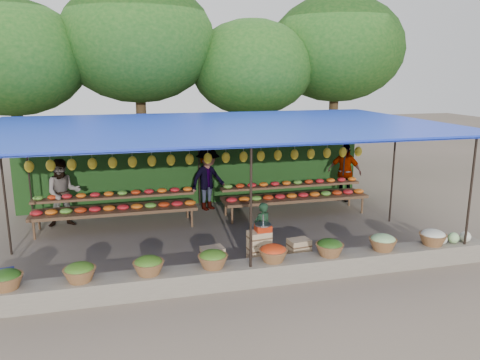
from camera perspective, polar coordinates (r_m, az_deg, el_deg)
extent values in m
plane|color=brown|center=(11.83, -2.55, -6.85)|extent=(60.00, 60.00, 0.00)
cube|color=#685F53|center=(9.28, 1.03, -11.29)|extent=(10.60, 0.55, 0.40)
cylinder|color=black|center=(8.71, 1.33, -4.48)|extent=(0.05, 0.05, 2.80)
cylinder|color=black|center=(10.99, 26.21, -2.14)|extent=(0.05, 0.05, 2.80)
cylinder|color=black|center=(11.49, -26.76, -1.58)|extent=(0.05, 0.05, 2.80)
cylinder|color=black|center=(13.25, 18.15, 0.96)|extent=(0.05, 0.05, 2.80)
cylinder|color=black|center=(14.27, -24.40, 1.26)|extent=(0.05, 0.05, 2.80)
cylinder|color=black|center=(14.22, -5.03, 2.35)|extent=(0.05, 0.05, 2.80)
cylinder|color=black|center=(15.72, 12.52, 3.11)|extent=(0.05, 0.05, 2.80)
cube|color=#1A35C3|center=(11.19, -2.69, 6.75)|extent=(10.80, 6.60, 0.04)
cube|color=#1A35C3|center=(9.29, -0.14, 4.35)|extent=(10.80, 2.19, 0.26)
cube|color=#1A35C3|center=(13.17, -4.48, 6.88)|extent=(10.80, 2.19, 0.26)
cylinder|color=#939397|center=(12.66, -3.95, 3.90)|extent=(9.60, 0.01, 0.01)
ellipsoid|color=yellow|center=(12.70, -24.32, 1.51)|extent=(0.23, 0.17, 0.30)
ellipsoid|color=yellow|center=(12.62, -22.09, 1.65)|extent=(0.23, 0.17, 0.30)
ellipsoid|color=yellow|center=(12.56, -19.83, 1.79)|extent=(0.23, 0.17, 0.30)
ellipsoid|color=yellow|center=(12.53, -17.56, 1.92)|extent=(0.23, 0.17, 0.30)
ellipsoid|color=yellow|center=(12.51, -15.27, 2.05)|extent=(0.23, 0.17, 0.30)
ellipsoid|color=yellow|center=(12.51, -12.98, 2.18)|extent=(0.23, 0.17, 0.30)
ellipsoid|color=yellow|center=(12.53, -10.70, 2.31)|extent=(0.23, 0.17, 0.30)
ellipsoid|color=yellow|center=(12.57, -8.42, 2.43)|extent=(0.23, 0.17, 0.30)
ellipsoid|color=yellow|center=(12.63, -6.17, 2.54)|extent=(0.23, 0.17, 0.30)
ellipsoid|color=yellow|center=(12.71, -3.93, 2.65)|extent=(0.23, 0.17, 0.30)
ellipsoid|color=yellow|center=(12.81, -1.73, 2.76)|extent=(0.23, 0.17, 0.30)
ellipsoid|color=yellow|center=(12.92, 0.43, 2.86)|extent=(0.23, 0.17, 0.30)
ellipsoid|color=yellow|center=(13.06, 2.56, 2.95)|extent=(0.23, 0.17, 0.30)
ellipsoid|color=yellow|center=(13.21, 4.63, 3.04)|extent=(0.23, 0.17, 0.30)
ellipsoid|color=yellow|center=(13.38, 6.66, 3.12)|extent=(0.23, 0.17, 0.30)
ellipsoid|color=yellow|center=(13.57, 8.64, 3.20)|extent=(0.23, 0.17, 0.30)
ellipsoid|color=yellow|center=(13.77, 10.55, 3.27)|extent=(0.23, 0.17, 0.30)
ellipsoid|color=yellow|center=(13.99, 12.42, 3.33)|extent=(0.23, 0.17, 0.30)
ellipsoid|color=yellow|center=(14.22, 14.22, 3.39)|extent=(0.23, 0.17, 0.30)
ellipsoid|color=#254C14|center=(9.06, -26.69, -10.49)|extent=(0.52, 0.52, 0.23)
ellipsoid|color=#3C681B|center=(8.86, -18.99, -10.28)|extent=(0.52, 0.52, 0.23)
ellipsoid|color=#3C681B|center=(8.83, -11.10, -9.87)|extent=(0.52, 0.52, 0.23)
ellipsoid|color=#3C681B|center=(8.96, -3.33, -9.29)|extent=(0.52, 0.52, 0.23)
ellipsoid|color=red|center=(9.25, 4.07, -8.58)|extent=(0.52, 0.52, 0.23)
ellipsoid|color=#254C14|center=(9.68, 10.89, -7.79)|extent=(0.52, 0.52, 0.23)
ellipsoid|color=#92C67B|center=(10.23, 17.03, -6.99)|extent=(0.52, 0.52, 0.23)
ellipsoid|color=beige|center=(10.88, 22.47, -6.21)|extent=(0.52, 0.52, 0.23)
cube|color=#1D4217|center=(14.49, -5.18, 1.95)|extent=(10.60, 0.06, 2.50)
cylinder|color=#362113|center=(17.13, -25.31, 4.94)|extent=(0.36, 0.36, 3.97)
ellipsoid|color=#103B10|center=(17.01, -26.14, 13.23)|extent=(4.77, 4.77, 3.69)
cylinder|color=#362113|center=(17.20, -11.89, 6.80)|extent=(0.36, 0.36, 4.48)
ellipsoid|color=#103B10|center=(17.14, -12.35, 16.14)|extent=(5.39, 5.39, 4.17)
cylinder|color=#362113|center=(17.59, 1.40, 5.95)|extent=(0.36, 0.36, 3.71)
ellipsoid|color=#103B10|center=(17.46, 1.44, 13.52)|extent=(4.47, 4.47, 3.45)
cylinder|color=#362113|center=(19.17, 11.27, 7.25)|extent=(0.36, 0.36, 4.35)
ellipsoid|color=#103B10|center=(19.10, 11.64, 15.39)|extent=(5.24, 5.24, 4.05)
cube|color=#472A1C|center=(12.69, -14.94, -3.53)|extent=(4.20, 0.95, 0.08)
cube|color=#472A1C|center=(12.91, -15.01, -1.97)|extent=(4.20, 0.35, 0.06)
cylinder|color=#472A1C|center=(12.57, -23.83, -5.58)|extent=(0.06, 0.06, 0.50)
cylinder|color=#472A1C|center=(12.50, -5.89, -4.60)|extent=(0.06, 0.06, 0.50)
cylinder|color=#472A1C|center=(13.33, -23.30, -4.51)|extent=(0.06, 0.06, 0.50)
cylinder|color=#472A1C|center=(13.26, -6.42, -3.59)|extent=(0.06, 0.06, 0.50)
ellipsoid|color=red|center=(12.70, -23.58, -3.72)|extent=(0.31, 0.26, 0.13)
ellipsoid|color=#5B9D30|center=(13.06, -23.39, -2.03)|extent=(0.26, 0.22, 0.12)
ellipsoid|color=orange|center=(12.65, -22.01, -3.65)|extent=(0.31, 0.26, 0.13)
ellipsoid|color=red|center=(13.01, -21.87, -1.95)|extent=(0.26, 0.22, 0.12)
ellipsoid|color=#5B9D30|center=(12.60, -20.44, -3.57)|extent=(0.31, 0.26, 0.13)
ellipsoid|color=red|center=(12.96, -20.34, -1.87)|extent=(0.26, 0.22, 0.12)
ellipsoid|color=red|center=(12.57, -18.85, -3.49)|extent=(0.31, 0.26, 0.13)
ellipsoid|color=orange|center=(12.93, -18.80, -1.79)|extent=(0.26, 0.22, 0.12)
ellipsoid|color=red|center=(12.54, -17.26, -3.41)|extent=(0.31, 0.26, 0.13)
ellipsoid|color=red|center=(12.91, -17.25, -1.71)|extent=(0.26, 0.22, 0.12)
ellipsoid|color=orange|center=(12.53, -15.66, -3.32)|extent=(0.31, 0.26, 0.13)
ellipsoid|color=orange|center=(12.89, -15.70, -1.62)|extent=(0.26, 0.22, 0.12)
ellipsoid|color=red|center=(12.52, -14.06, -3.23)|extent=(0.31, 0.26, 0.13)
ellipsoid|color=#5B9D30|center=(12.89, -14.15, -1.53)|extent=(0.26, 0.22, 0.12)
ellipsoid|color=orange|center=(12.52, -12.45, -3.14)|extent=(0.31, 0.26, 0.13)
ellipsoid|color=red|center=(12.89, -12.59, -1.45)|extent=(0.26, 0.22, 0.12)
ellipsoid|color=#5B9D30|center=(12.54, -10.86, -3.05)|extent=(0.31, 0.26, 0.13)
ellipsoid|color=red|center=(12.90, -11.04, -1.36)|extent=(0.26, 0.22, 0.12)
ellipsoid|color=red|center=(12.56, -9.26, -2.95)|extent=(0.31, 0.26, 0.13)
ellipsoid|color=orange|center=(12.93, -9.49, -1.27)|extent=(0.26, 0.22, 0.12)
ellipsoid|color=red|center=(12.59, -7.68, -2.86)|extent=(0.31, 0.26, 0.13)
ellipsoid|color=red|center=(12.96, -7.95, -1.18)|extent=(0.26, 0.22, 0.12)
ellipsoid|color=orange|center=(12.64, -6.10, -2.76)|extent=(0.31, 0.26, 0.13)
ellipsoid|color=orange|center=(13.00, -6.42, -1.09)|extent=(0.26, 0.22, 0.12)
cube|color=#472A1C|center=(13.56, 6.67, -2.12)|extent=(4.20, 0.95, 0.08)
cube|color=#472A1C|center=(13.76, 6.26, -0.68)|extent=(4.20, 0.35, 0.06)
cylinder|color=#472A1C|center=(12.70, -0.97, -4.25)|extent=(0.06, 0.06, 0.50)
cylinder|color=#472A1C|center=(14.09, 14.67, -2.94)|extent=(0.06, 0.06, 0.50)
cylinder|color=#472A1C|center=(13.44, -1.76, -3.27)|extent=(0.06, 0.06, 0.50)
cylinder|color=#472A1C|center=(14.76, 13.18, -2.13)|extent=(0.06, 0.06, 0.50)
ellipsoid|color=red|center=(12.84, -1.02, -2.42)|extent=(0.31, 0.26, 0.13)
ellipsoid|color=#5B9D30|center=(13.20, -1.48, -0.79)|extent=(0.26, 0.22, 0.12)
ellipsoid|color=orange|center=(12.93, 0.49, -2.32)|extent=(0.31, 0.26, 0.13)
ellipsoid|color=red|center=(13.28, 0.00, -0.70)|extent=(0.26, 0.22, 0.12)
ellipsoid|color=#5B9D30|center=(13.02, 1.98, -2.22)|extent=(0.31, 0.26, 0.13)
ellipsoid|color=red|center=(13.37, 1.45, -0.61)|extent=(0.26, 0.22, 0.12)
ellipsoid|color=red|center=(13.12, 3.45, -2.12)|extent=(0.31, 0.26, 0.13)
ellipsoid|color=orange|center=(13.47, 2.88, -0.52)|extent=(0.26, 0.22, 0.12)
ellipsoid|color=red|center=(13.23, 4.90, -2.01)|extent=(0.31, 0.26, 0.13)
ellipsoid|color=red|center=(13.57, 4.29, -0.44)|extent=(0.26, 0.22, 0.12)
ellipsoid|color=orange|center=(13.34, 6.31, -1.91)|extent=(0.31, 0.26, 0.13)
ellipsoid|color=orange|center=(13.69, 5.68, -0.35)|extent=(0.26, 0.22, 0.12)
ellipsoid|color=red|center=(13.47, 7.71, -1.81)|extent=(0.31, 0.26, 0.13)
ellipsoid|color=#5B9D30|center=(13.81, 7.04, -0.27)|extent=(0.26, 0.22, 0.12)
ellipsoid|color=orange|center=(13.60, 9.08, -1.71)|extent=(0.31, 0.26, 0.13)
ellipsoid|color=red|center=(13.94, 8.38, -0.18)|extent=(0.26, 0.22, 0.12)
ellipsoid|color=#5B9D30|center=(13.74, 10.42, -1.61)|extent=(0.31, 0.26, 0.13)
ellipsoid|color=red|center=(14.08, 9.70, -0.10)|extent=(0.26, 0.22, 0.12)
ellipsoid|color=red|center=(13.89, 11.73, -1.51)|extent=(0.31, 0.26, 0.13)
ellipsoid|color=orange|center=(14.22, 10.99, -0.02)|extent=(0.26, 0.22, 0.12)
ellipsoid|color=red|center=(14.05, 13.01, -1.41)|extent=(0.31, 0.26, 0.13)
ellipsoid|color=red|center=(14.37, 12.25, 0.06)|extent=(0.26, 0.22, 0.12)
ellipsoid|color=orange|center=(14.21, 14.27, -1.32)|extent=(0.31, 0.26, 0.13)
ellipsoid|color=orange|center=(14.53, 13.48, 0.13)|extent=(0.26, 0.22, 0.12)
cube|color=tan|center=(9.85, -3.34, -10.30)|extent=(0.49, 0.40, 0.25)
cube|color=tan|center=(9.75, -3.37, -8.89)|extent=(0.49, 0.40, 0.25)
cube|color=tan|center=(10.07, 2.33, -9.75)|extent=(0.49, 0.40, 0.25)
cube|color=tan|center=(9.97, 2.34, -8.37)|extent=(0.49, 0.40, 0.25)
cube|color=tan|center=(9.88, 2.36, -6.96)|extent=(0.49, 0.40, 0.25)
cube|color=tan|center=(10.35, 7.17, -9.20)|extent=(0.49, 0.40, 0.25)
cube|color=tan|center=(10.25, 7.21, -7.85)|extent=(0.49, 0.40, 0.25)
cube|color=red|center=(9.84, 2.83, -5.89)|extent=(0.32, 0.28, 0.13)
cylinder|color=#939397|center=(9.81, 2.84, -5.44)|extent=(0.34, 0.34, 0.03)
cylinder|color=#939397|center=(9.78, 2.85, -4.88)|extent=(0.03, 0.03, 0.23)
imported|color=#16311C|center=(10.52, 2.73, -5.94)|extent=(0.51, 0.43, 1.21)
imported|color=slate|center=(13.19, -20.73, -1.48)|extent=(0.96, 0.79, 1.82)
imported|color=slate|center=(13.87, -3.92, 0.11)|extent=(1.38, 1.15, 1.86)
imported|color=slate|center=(15.25, 12.61, 0.97)|extent=(1.09, 1.07, 1.84)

